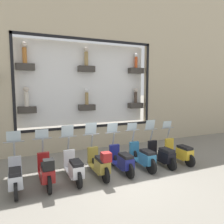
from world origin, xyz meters
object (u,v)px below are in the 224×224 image
(scooter_yellow_0, at_px, (180,152))
(scooter_red_6, at_px, (46,171))
(scooter_silver_7, at_px, (15,177))
(scooter_teal_2, at_px, (143,157))
(scooter_olive_4, at_px, (100,163))
(scooter_white_5, at_px, (74,167))
(scooter_black_1, at_px, (162,154))
(scooter_navy_3, at_px, (122,160))

(scooter_yellow_0, height_order, scooter_red_6, scooter_red_6)
(scooter_yellow_0, bearing_deg, scooter_silver_7, 89.96)
(scooter_teal_2, bearing_deg, scooter_olive_4, 92.04)
(scooter_white_5, bearing_deg, scooter_silver_7, 90.08)
(scooter_yellow_0, distance_m, scooter_olive_4, 3.39)
(scooter_black_1, bearing_deg, scooter_red_6, 90.73)
(scooter_red_6, xyz_separation_m, scooter_silver_7, (0.06, 0.85, -0.05))
(scooter_navy_3, height_order, scooter_olive_4, scooter_olive_4)
(scooter_teal_2, xyz_separation_m, scooter_olive_4, (-0.06, 1.69, 0.03))
(scooter_navy_3, bearing_deg, scooter_yellow_0, -90.12)
(scooter_yellow_0, xyz_separation_m, scooter_olive_4, (-0.05, 3.38, 0.06))
(scooter_black_1, bearing_deg, scooter_yellow_0, -90.17)
(scooter_yellow_0, relative_size, scooter_black_1, 1.00)
(scooter_navy_3, bearing_deg, scooter_teal_2, -89.83)
(scooter_navy_3, distance_m, scooter_silver_7, 3.38)
(scooter_white_5, relative_size, scooter_silver_7, 1.00)
(scooter_navy_3, height_order, scooter_white_5, scooter_white_5)
(scooter_olive_4, relative_size, scooter_white_5, 1.00)
(scooter_white_5, bearing_deg, scooter_teal_2, -89.97)
(scooter_yellow_0, distance_m, scooter_navy_3, 2.54)
(scooter_olive_4, bearing_deg, scooter_black_1, -88.76)
(scooter_red_6, distance_m, scooter_silver_7, 0.85)
(scooter_red_6, bearing_deg, scooter_teal_2, -89.00)
(scooter_olive_4, bearing_deg, scooter_yellow_0, -89.11)
(scooter_black_1, xyz_separation_m, scooter_navy_3, (0.00, 1.69, 0.01))
(scooter_white_5, height_order, scooter_silver_7, scooter_white_5)
(scooter_red_6, bearing_deg, scooter_white_5, -86.09)
(scooter_teal_2, xyz_separation_m, scooter_white_5, (-0.00, 2.54, -0.01))
(scooter_black_1, bearing_deg, scooter_navy_3, 89.91)
(scooter_navy_3, distance_m, scooter_white_5, 1.69)
(scooter_silver_7, bearing_deg, scooter_olive_4, -91.28)
(scooter_yellow_0, height_order, scooter_white_5, scooter_white_5)
(scooter_yellow_0, height_order, scooter_teal_2, scooter_teal_2)
(scooter_olive_4, xyz_separation_m, scooter_white_5, (0.06, 0.85, -0.04))
(scooter_yellow_0, relative_size, scooter_silver_7, 1.00)
(scooter_black_1, bearing_deg, scooter_silver_7, 89.98)
(scooter_olive_4, height_order, scooter_red_6, scooter_olive_4)
(scooter_black_1, bearing_deg, scooter_teal_2, 89.65)
(scooter_black_1, distance_m, scooter_red_6, 4.23)
(scooter_olive_4, distance_m, scooter_white_5, 0.85)
(scooter_black_1, height_order, scooter_teal_2, scooter_black_1)
(scooter_yellow_0, xyz_separation_m, scooter_silver_7, (0.00, 5.92, 0.01))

